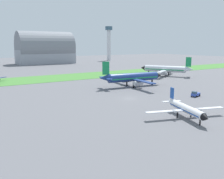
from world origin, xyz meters
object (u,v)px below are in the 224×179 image
Objects in this scene: airplane_midfield_jet at (132,77)px; airplane_parked_jet_far at (166,69)px; pushback_tug_near_gate at (195,94)px; control_tower at (109,41)px; airplane_foreground_turboprop at (186,109)px.

airplane_midfield_jet is 1.12× the size of airplane_parked_jet_far.
airplane_parked_jet_far is 57.43m from pushback_tug_near_gate.
airplane_parked_jet_far is 7.23× the size of pushback_tug_near_gate.
pushback_tug_near_gate is at bearing -71.72° from airplane_midfield_jet.
control_tower is at bearing 67.64° from airplane_midfield_jet.
pushback_tug_near_gate is 0.10× the size of control_tower.
airplane_parked_jet_far is 1.37× the size of airplane_foreground_turboprop.
airplane_foreground_turboprop is (-55.13, -62.57, -1.69)m from airplane_parked_jet_far.
airplane_parked_jet_far is at bearing 156.77° from airplane_foreground_turboprop.
airplane_foreground_turboprop is at bearing 108.18° from airplane_parked_jet_far.
control_tower is at bearing -49.05° from airplane_parked_jet_far.
pushback_tug_near_gate is (-32.45, -47.28, -3.10)m from airplane_parked_jet_far.
airplane_midfield_jet is 46.94m from airplane_foreground_turboprop.
airplane_parked_jet_far reaches higher than pushback_tug_near_gate.
airplane_foreground_turboprop is at bearing -116.89° from control_tower.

